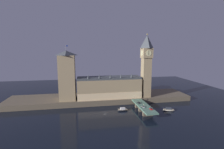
{
  "coord_description": "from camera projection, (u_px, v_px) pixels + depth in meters",
  "views": [
    {
      "loc": [
        -20.48,
        -157.13,
        62.25
      ],
      "look_at": [
        10.96,
        20.0,
        35.54
      ],
      "focal_mm": 26.0,
      "sensor_mm": 36.0,
      "label": 1
    }
  ],
  "objects": [
    {
      "name": "ground_plane",
      "position": [
        105.0,
        112.0,
        165.72
      ],
      "size": [
        400.0,
        400.0,
        0.0
      ],
      "primitive_type": "plane",
      "color": "black"
    },
    {
      "name": "embankment",
      "position": [
        101.0,
        98.0,
        203.26
      ],
      "size": [
        220.0,
        42.0,
        6.03
      ],
      "color": "brown",
      "rests_on": "ground_plane"
    },
    {
      "name": "parliament_hall",
      "position": [
        109.0,
        87.0,
        194.96
      ],
      "size": [
        75.01,
        21.63,
        30.15
      ],
      "color": "tan",
      "rests_on": "embankment"
    },
    {
      "name": "clock_tower",
      "position": [
        146.0,
        64.0,
        194.08
      ],
      "size": [
        12.29,
        12.4,
        75.67
      ],
      "color": "tan",
      "rests_on": "embankment"
    },
    {
      "name": "victoria_tower",
      "position": [
        67.0,
        75.0,
        183.55
      ],
      "size": [
        18.1,
        18.1,
        62.14
      ],
      "color": "tan",
      "rests_on": "embankment"
    },
    {
      "name": "bridge",
      "position": [
        143.0,
        107.0,
        167.03
      ],
      "size": [
        11.62,
        46.0,
        6.37
      ],
      "color": "slate",
      "rests_on": "ground_plane"
    },
    {
      "name": "car_northbound_lead",
      "position": [
        139.0,
        103.0,
        173.18
      ],
      "size": [
        1.96,
        4.72,
        1.43
      ],
      "color": "black",
      "rests_on": "bridge"
    },
    {
      "name": "car_northbound_trail",
      "position": [
        143.0,
        107.0,
        160.63
      ],
      "size": [
        1.92,
        4.1,
        1.3
      ],
      "color": "silver",
      "rests_on": "bridge"
    },
    {
      "name": "car_southbound_lead",
      "position": [
        151.0,
        109.0,
        154.59
      ],
      "size": [
        1.97,
        3.89,
        1.58
      ],
      "color": "red",
      "rests_on": "bridge"
    },
    {
      "name": "pedestrian_near_rail",
      "position": [
        141.0,
        107.0,
        159.01
      ],
      "size": [
        0.38,
        0.38,
        1.71
      ],
      "color": "black",
      "rests_on": "bridge"
    },
    {
      "name": "pedestrian_far_rail",
      "position": [
        136.0,
        102.0,
        173.2
      ],
      "size": [
        0.38,
        0.38,
        1.84
      ],
      "color": "black",
      "rests_on": "bridge"
    },
    {
      "name": "street_lamp_near",
      "position": [
        144.0,
        107.0,
        150.89
      ],
      "size": [
        1.34,
        0.6,
        6.2
      ],
      "color": "#2D3333",
      "rests_on": "bridge"
    },
    {
      "name": "street_lamp_far",
      "position": [
        134.0,
        98.0,
        179.54
      ],
      "size": [
        1.34,
        0.6,
        6.41
      ],
      "color": "#2D3333",
      "rests_on": "bridge"
    },
    {
      "name": "boat_upstream",
      "position": [
        123.0,
        110.0,
        168.72
      ],
      "size": [
        10.98,
        5.2,
        3.34
      ],
      "color": "#28282D",
      "rests_on": "ground_plane"
    },
    {
      "name": "boat_downstream",
      "position": [
        169.0,
        110.0,
        168.08
      ],
      "size": [
        12.42,
        7.09,
        3.84
      ],
      "color": "#B2A893",
      "rests_on": "ground_plane"
    }
  ]
}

